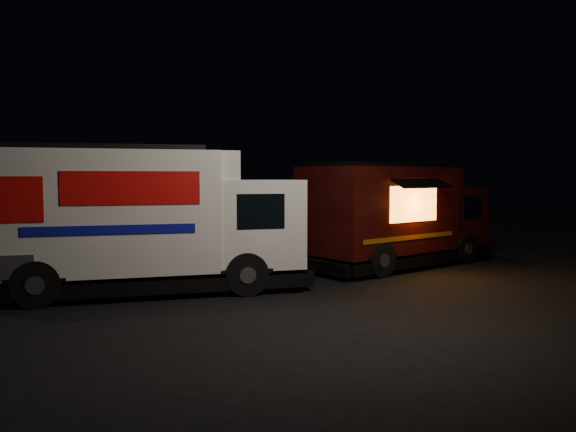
# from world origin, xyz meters

# --- Properties ---
(ground) EXTENTS (80.00, 80.00, 0.00)m
(ground) POSITION_xyz_m (0.00, 0.00, 0.00)
(ground) COLOR black
(ground) RESTS_ON ground
(white_truck) EXTENTS (7.81, 4.81, 3.35)m
(white_truck) POSITION_xyz_m (-3.14, 1.72, 1.68)
(white_truck) COLOR silver
(white_truck) RESTS_ON ground
(red_truck) EXTENTS (6.71, 2.89, 3.05)m
(red_truck) POSITION_xyz_m (4.42, 1.14, 1.52)
(red_truck) COLOR #370A0A
(red_truck) RESTS_ON ground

